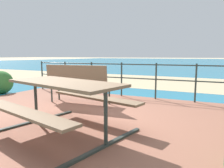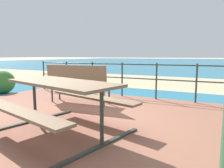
% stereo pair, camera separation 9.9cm
% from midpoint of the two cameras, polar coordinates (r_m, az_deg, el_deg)
% --- Properties ---
extents(ground_plane, '(240.00, 240.00, 0.00)m').
position_cam_midpoint_polar(ground_plane, '(3.94, -12.10, -10.29)').
color(ground_plane, beige).
extents(patio_paving, '(6.40, 5.20, 0.06)m').
position_cam_midpoint_polar(patio_paving, '(3.93, -12.11, -9.87)').
color(patio_paving, '#935B47').
rests_on(patio_paving, ground).
extents(sea_water, '(90.00, 90.00, 0.01)m').
position_cam_midpoint_polar(sea_water, '(43.06, 21.97, 5.60)').
color(sea_water, teal).
rests_on(sea_water, ground).
extents(beach_strip, '(54.14, 6.88, 0.01)m').
position_cam_midpoint_polar(beach_strip, '(10.04, 11.61, 0.72)').
color(beach_strip, tan).
rests_on(beach_strip, ground).
extents(picnic_table, '(2.17, 1.93, 0.77)m').
position_cam_midpoint_polar(picnic_table, '(3.18, -13.69, -2.60)').
color(picnic_table, '#7A6047').
rests_on(picnic_table, patio_paving).
extents(park_bench, '(1.61, 0.51, 0.94)m').
position_cam_midpoint_polar(park_bench, '(5.02, -9.95, 0.84)').
color(park_bench, '#7A6047').
rests_on(park_bench, patio_paving).
extents(railing_fence, '(5.94, 0.04, 0.96)m').
position_cam_midpoint_polar(railing_fence, '(5.92, 2.15, 2.39)').
color(railing_fence, '#2D3833').
rests_on(railing_fence, patio_paving).
extents(shrub_left, '(0.72, 0.72, 0.73)m').
position_cam_midpoint_polar(shrub_left, '(7.53, -28.40, 0.39)').
color(shrub_left, '#387533').
rests_on(shrub_left, ground).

